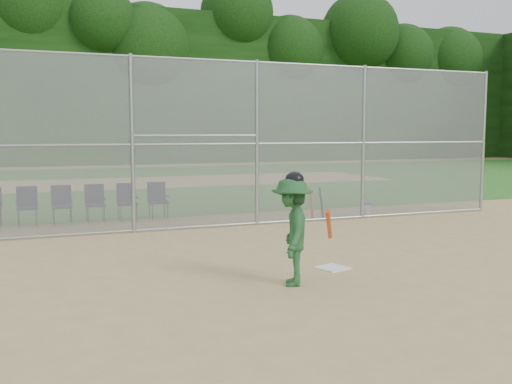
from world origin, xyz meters
name	(u,v)px	position (x,y,z in m)	size (l,w,h in m)	color
ground	(313,276)	(0.00, 0.00, 0.00)	(100.00, 100.00, 0.00)	tan
grass_strip	(131,183)	(0.00, 18.00, 0.01)	(100.00, 100.00, 0.00)	#28681F
dirt_patch_far	(131,183)	(0.00, 18.00, 0.01)	(24.00, 24.00, 0.00)	tan
backstop_fence	(218,141)	(0.00, 5.00, 2.07)	(16.09, 0.09, 4.00)	gray
treeline	(122,64)	(0.00, 20.00, 5.50)	(81.00, 60.00, 11.00)	black
home_plate	(332,268)	(0.53, 0.34, 0.01)	(0.45, 0.45, 0.02)	white
batter_at_plate	(292,230)	(-0.53, -0.34, 0.82)	(1.11, 1.33, 1.70)	#215328
water_cooler	(365,210)	(4.23, 5.21, 0.19)	(0.30, 0.30, 0.38)	white
spare_bats	(316,203)	(2.79, 5.29, 0.42)	(0.36, 0.30, 0.84)	#D84C14
chair_1	(27,207)	(-4.26, 6.82, 0.48)	(0.54, 0.52, 0.96)	#12103B
chair_2	(62,205)	(-3.46, 6.82, 0.48)	(0.54, 0.52, 0.96)	#12103B
chair_3	(95,204)	(-2.66, 6.82, 0.48)	(0.54, 0.52, 0.96)	#12103B
chair_4	(127,202)	(-1.86, 6.82, 0.48)	(0.54, 0.52, 0.96)	#12103B
chair_5	(158,201)	(-1.07, 6.82, 0.48)	(0.54, 0.52, 0.96)	#12103B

